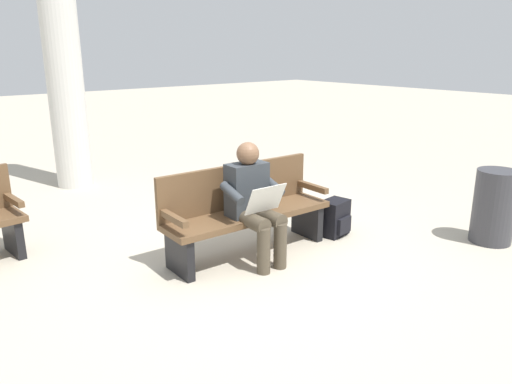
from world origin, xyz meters
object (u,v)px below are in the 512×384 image
backpack (335,218)px  support_pillar (61,46)px  person_seated (254,200)px  bench_near (245,209)px  trash_bin (494,207)px

backpack → support_pillar: 4.61m
support_pillar → person_seated: bearing=95.2°
bench_near → person_seated: bearing=75.2°
bench_near → support_pillar: (0.43, -3.67, 1.59)m
backpack → bench_near: bearing=-14.3°
support_pillar → trash_bin: 6.03m
bench_near → backpack: (-1.07, 0.27, -0.26)m
backpack → trash_bin: trash_bin is taller
person_seated → backpack: (-1.14, 0.04, -0.43)m
backpack → trash_bin: (-1.16, 1.22, 0.20)m
bench_near → support_pillar: 4.02m
backpack → support_pillar: bearing=-69.2°
person_seated → support_pillar: size_ratio=0.29×
person_seated → trash_bin: size_ratio=1.47×
person_seated → support_pillar: support_pillar is taller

